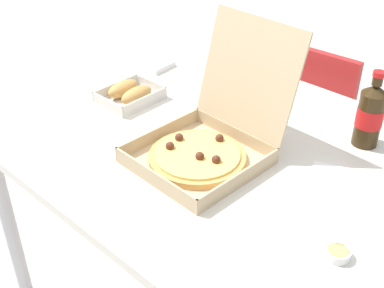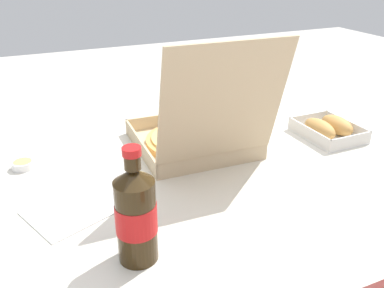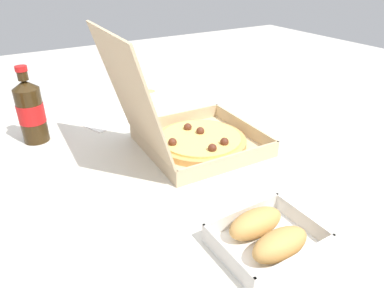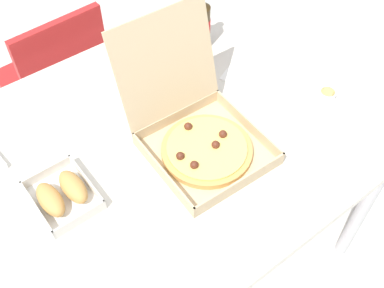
{
  "view_description": "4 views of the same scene",
  "coord_description": "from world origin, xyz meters",
  "views": [
    {
      "loc": [
        0.8,
        -0.94,
        1.54
      ],
      "look_at": [
        0.01,
        -0.11,
        0.79
      ],
      "focal_mm": 47.06,
      "sensor_mm": 36.0,
      "label": 1
    },
    {
      "loc": [
        0.48,
        0.85,
        1.27
      ],
      "look_at": [
        0.07,
        -0.08,
        0.78
      ],
      "focal_mm": 38.64,
      "sensor_mm": 36.0,
      "label": 2
    },
    {
      "loc": [
        -0.7,
        0.36,
        1.24
      ],
      "look_at": [
        -0.01,
        -0.06,
        0.8
      ],
      "focal_mm": 32.89,
      "sensor_mm": 36.0,
      "label": 3
    },
    {
      "loc": [
        -0.48,
        -0.75,
        1.8
      ],
      "look_at": [
        0.02,
        -0.09,
        0.79
      ],
      "focal_mm": 42.84,
      "sensor_mm": 36.0,
      "label": 4
    }
  ],
  "objects": [
    {
      "name": "dining_table",
      "position": [
        0.0,
        0.0,
        0.68
      ],
      "size": [
        1.27,
        0.99,
        0.76
      ],
      "color": "silver",
      "rests_on": "ground_plane"
    },
    {
      "name": "pizza_box_open",
      "position": [
        0.05,
        -0.09,
        0.81
      ],
      "size": [
        0.32,
        0.41,
        0.34
      ],
      "color": "tan",
      "rests_on": "dining_table"
    },
    {
      "name": "ground_plane",
      "position": [
        0.0,
        0.0,
        0.0
      ],
      "size": [
        10.0,
        10.0,
        0.0
      ],
      "primitive_type": "plane",
      "color": "beige"
    },
    {
      "name": "bread_side_box",
      "position": [
        -0.35,
        -0.02,
        0.78
      ],
      "size": [
        0.15,
        0.19,
        0.06
      ],
      "color": "white",
      "rests_on": "dining_table"
    },
    {
      "name": "dipping_sauce_cup",
      "position": [
        0.5,
        -0.18,
        0.77
      ],
      "size": [
        0.06,
        0.06,
        0.02
      ],
      "color": "white",
      "rests_on": "dining_table"
    },
    {
      "name": "paper_menu",
      "position": [
        0.4,
        0.06,
        0.76
      ],
      "size": [
        0.25,
        0.22,
        0.0
      ],
      "primitive_type": "cube",
      "rotation": [
        0.0,
        0.0,
        0.38
      ],
      "color": "white",
      "rests_on": "dining_table"
    },
    {
      "name": "cola_bottle",
      "position": [
        0.33,
        0.27,
        0.85
      ],
      "size": [
        0.07,
        0.07,
        0.22
      ],
      "color": "#33230F",
      "rests_on": "dining_table"
    },
    {
      "name": "chair",
      "position": [
        -0.06,
        0.73,
        0.48
      ],
      "size": [
        0.42,
        0.42,
        0.83
      ],
      "color": "red",
      "rests_on": "ground_plane"
    }
  ]
}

